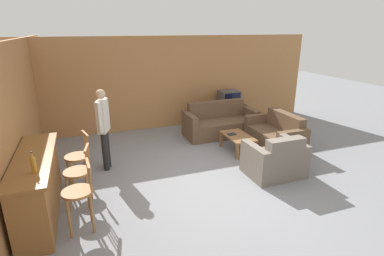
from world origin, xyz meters
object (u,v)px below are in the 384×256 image
Objects in this scene: bar_chair_near at (79,195)px; book_on_table at (232,134)px; tv_unit at (228,114)px; couch_far at (220,124)px; bottle at (33,163)px; coffee_table at (238,138)px; tv at (229,98)px; bar_chair_far at (78,160)px; armchair_near at (275,160)px; loveseat_right at (276,135)px; person_by_window at (104,125)px; bar_chair_mid at (79,175)px.

bar_chair_near reaches higher than book_on_table.
tv_unit is at bearing 41.91° from bar_chair_near.
couch_far is 5.13m from bottle.
tv is (0.79, 2.06, 0.46)m from coffee_table.
coffee_table is 0.87× the size of tv_unit.
bar_chair_near is 1.00× the size of bar_chair_far.
bar_chair_near reaches higher than armchair_near.
person_by_window is (-3.98, 0.23, 0.65)m from loveseat_right.
bar_chair_far is 3.43× the size of bottle.
loveseat_right is (0.89, -1.31, -0.00)m from couch_far.
bar_chair_mid is 1.44m from person_by_window.
bar_chair_mid is 4.63m from loveseat_right.
couch_far is 1.15× the size of person_by_window.
bar_chair_near is 0.62× the size of person_by_window.
couch_far is at bearing 33.17° from bar_chair_mid.
person_by_window is at bearing -152.88° from tv_unit.
armchair_near is 3.47m from tv_unit.
tv is (4.31, 2.58, 0.24)m from bar_chair_far.
bar_chair_mid is 1.00× the size of bar_chair_far.
book_on_table is (3.41, 1.91, -0.15)m from bar_chair_near.
couch_far is at bearing -129.19° from tv.
bar_chair_near is 0.65m from bar_chair_mid.
loveseat_right is (4.50, 0.41, -0.25)m from bar_chair_far.
person_by_window is at bearing 154.72° from armchair_near.
person_by_window reaches higher than book_on_table.
bar_chair_mid is 0.67× the size of loveseat_right.
couch_far is at bearing 79.60° from book_on_table.
tv is at bearing 27.09° from person_by_window.
bar_chair_far is at bearing -171.57° from coffee_table.
tv_unit is (4.31, 3.87, -0.27)m from bar_chair_near.
tv_unit reaches higher than coffee_table.
bar_chair_mid is at bearing 90.02° from bar_chair_near.
couch_far is 1.25× the size of loveseat_right.
person_by_window is (-3.10, 1.47, 0.64)m from armchair_near.
tv reaches higher than couch_far.
bottle reaches higher than tv_unit.
loveseat_right is 0.92× the size of person_by_window.
loveseat_right is (4.50, 1.05, -0.25)m from bar_chair_mid.
loveseat_right is 4.04m from person_by_window.
tv reaches higher than book_on_table.
bar_chair_near is at bearing -159.31° from loveseat_right.
coffee_table is at bearing 173.82° from loveseat_right.
bar_chair_far is at bearing 67.78° from bottle.
armchair_near is (0.01, -2.54, 0.00)m from couch_far.
coffee_table is 0.17m from book_on_table.
person_by_window reaches higher than loveseat_right.
tv is (4.31, 3.87, 0.24)m from bar_chair_near.
coffee_table is at bearing 94.60° from armchair_near.
armchair_near is at bearing -89.68° from couch_far.
armchair_near is (3.63, 0.46, -0.24)m from bar_chair_near.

